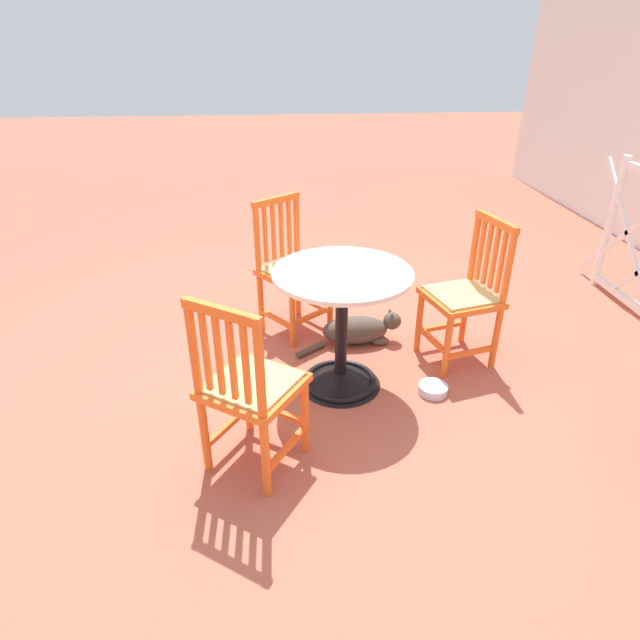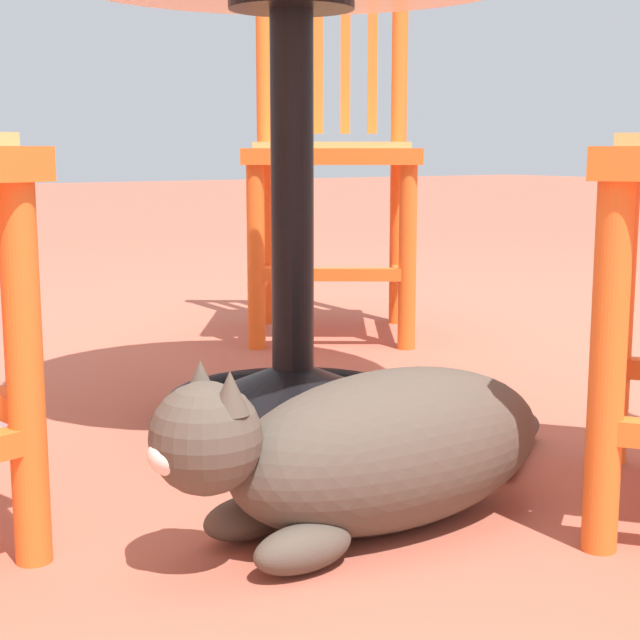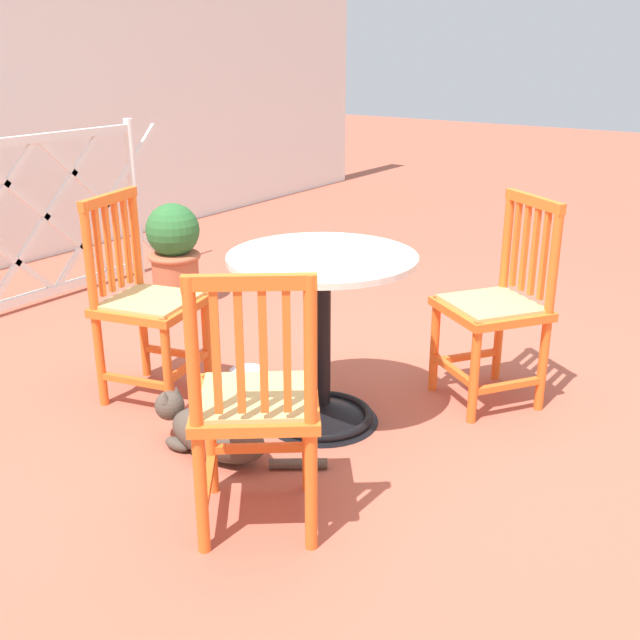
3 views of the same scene
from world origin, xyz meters
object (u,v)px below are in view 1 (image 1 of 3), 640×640
Objects in this scene: orange_chair_tucked_in at (465,297)px; tabby_cat at (361,330)px; pet_water_bowl at (433,389)px; orange_chair_near_fence at (249,389)px; orange_chair_by_planter at (292,271)px; cafe_table at (341,343)px.

orange_chair_tucked_in is 0.72m from tabby_cat.
orange_chair_near_fence is at bearing -64.93° from pet_water_bowl.
orange_chair_by_planter is 5.36× the size of pet_water_bowl.
orange_chair_by_planter is 1.00× the size of orange_chair_near_fence.
cafe_table is at bearing -22.63° from tabby_cat.
tabby_cat is 4.26× the size of pet_water_bowl.
orange_chair_by_planter is at bearing 169.33° from orange_chair_near_fence.
orange_chair_near_fence is at bearing -32.46° from tabby_cat.
cafe_table is 0.77m from orange_chair_by_planter.
orange_chair_by_planter is 1.36m from orange_chair_near_fence.
orange_chair_by_planter reaches higher than tabby_cat.
tabby_cat reaches higher than pet_water_bowl.
orange_chair_by_planter reaches higher than pet_water_bowl.
orange_chair_near_fence reaches higher than cafe_table.
orange_chair_by_planter is 1.26× the size of tabby_cat.
cafe_table is 4.47× the size of pet_water_bowl.
tabby_cat is (-0.47, 0.20, -0.19)m from cafe_table.
orange_chair_near_fence is (0.84, -1.28, 0.00)m from orange_chair_tucked_in.
tabby_cat is at bearing 157.37° from cafe_table.
tabby_cat is (0.24, 0.44, -0.34)m from orange_chair_by_planter.
cafe_table is 1.05× the size of tabby_cat.
pet_water_bowl is at bearing 42.08° from orange_chair_by_planter.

